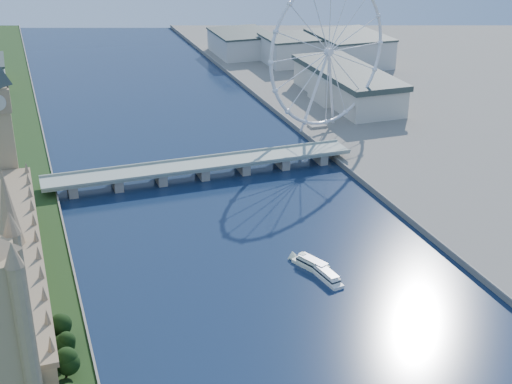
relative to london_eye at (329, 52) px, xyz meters
name	(u,v)px	position (x,y,z in m)	size (l,w,h in m)	color
parliament_range	(17,271)	(-247.98, -185.08, -49.04)	(24.00, 200.00, 70.00)	tan
westminster_bridge	(202,168)	(-119.98, -55.08, -60.89)	(220.00, 22.00, 9.50)	gray
london_eye	(329,52)	(0.00, 0.00, 0.00)	(113.60, 39.12, 124.30)	silver
county_hall	(346,102)	(55.02, 74.92, -67.52)	(54.00, 144.00, 35.00)	beige
city_skyline	(172,65)	(-80.75, 205.00, -50.56)	(505.00, 280.00, 32.00)	beige
tour_boat_near	(313,269)	(-97.66, -200.62, -67.52)	(7.30, 28.62, 6.31)	#E5ECCA
tour_boat_far	(327,280)	(-95.12, -213.52, -67.52)	(6.71, 26.45, 5.81)	white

